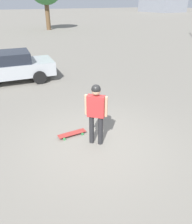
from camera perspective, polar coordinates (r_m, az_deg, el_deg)
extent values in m
plane|color=gray|center=(6.20, 0.00, -8.01)|extent=(220.00, 220.00, 0.00)
cylinder|color=#262628|center=(5.99, -1.16, -4.53)|extent=(0.13, 0.13, 0.85)
cylinder|color=#262628|center=(5.94, 1.17, -4.84)|extent=(0.13, 0.13, 0.85)
cube|color=#B22D2D|center=(5.62, 0.00, 1.52)|extent=(0.46, 0.47, 0.58)
cylinder|color=tan|center=(5.68, -2.60, 1.93)|extent=(0.08, 0.08, 0.55)
cylinder|color=tan|center=(5.56, 2.65, 1.37)|extent=(0.08, 0.08, 0.55)
sphere|color=tan|center=(5.45, 0.00, 5.56)|extent=(0.23, 0.23, 0.23)
sphere|color=black|center=(5.44, 0.00, 5.96)|extent=(0.24, 0.24, 0.24)
cube|color=#A5332D|center=(6.49, -6.29, -5.55)|extent=(0.23, 0.85, 0.01)
cylinder|color=green|center=(6.34, -8.25, -7.03)|extent=(0.03, 0.07, 0.07)
cylinder|color=green|center=(6.53, -9.01, -5.97)|extent=(0.03, 0.07, 0.07)
cylinder|color=green|center=(6.52, -3.53, -5.75)|extent=(0.03, 0.07, 0.07)
cylinder|color=green|center=(6.70, -4.41, -4.76)|extent=(0.03, 0.07, 0.07)
cube|color=#ADB2B7|center=(11.55, -22.11, 10.36)|extent=(2.34, 4.53, 0.62)
cube|color=#1E232D|center=(11.42, -22.05, 13.11)|extent=(1.88, 2.14, 0.49)
cylinder|color=black|center=(10.83, -14.48, 8.75)|extent=(0.27, 0.64, 0.62)
cylinder|color=black|center=(12.59, -15.91, 11.09)|extent=(0.27, 0.64, 0.62)
cylinder|color=brown|center=(32.55, -12.53, 23.48)|extent=(0.58, 0.58, 3.69)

